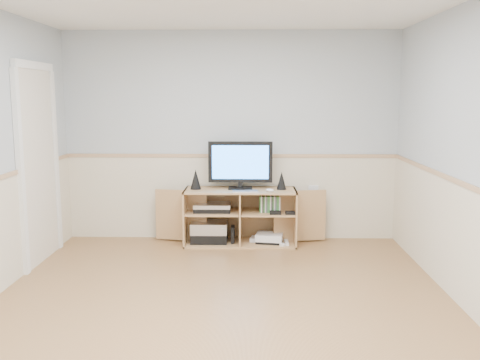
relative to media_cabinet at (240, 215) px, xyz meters
name	(u,v)px	position (x,y,z in m)	size (l,w,h in m)	color
room	(214,161)	(-0.17, -1.91, 0.88)	(4.04, 4.54, 2.54)	#AB834C
media_cabinet	(240,215)	(0.00, 0.00, 0.00)	(2.04, 0.49, 0.65)	tan
monitor	(240,163)	(0.00, -0.01, 0.62)	(0.75, 0.18, 0.56)	black
speaker_left	(196,179)	(-0.52, -0.04, 0.43)	(0.13, 0.13, 0.23)	black
speaker_right	(282,181)	(0.48, -0.04, 0.42)	(0.11, 0.11, 0.21)	black
keyboard	(245,191)	(0.06, -0.20, 0.32)	(0.29, 0.12, 0.01)	silver
mouse	(270,190)	(0.34, -0.20, 0.34)	(0.10, 0.06, 0.04)	white
av_components	(211,225)	(-0.35, -0.06, -0.11)	(0.51, 0.32, 0.47)	black
game_consoles	(269,238)	(0.34, -0.07, -0.26)	(0.46, 0.31, 0.11)	white
game_cases	(270,204)	(0.35, -0.08, 0.15)	(0.24, 0.14, 0.19)	#3F8C3F
wall_outlet	(313,190)	(0.88, 0.20, 0.27)	(0.12, 0.03, 0.12)	white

